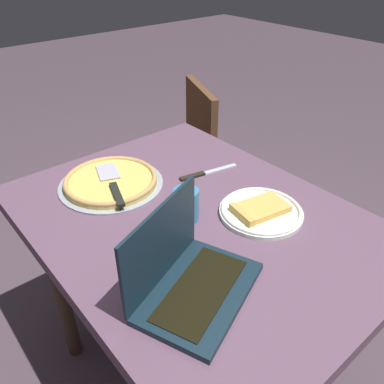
{
  "coord_description": "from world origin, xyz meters",
  "views": [
    {
      "loc": [
        -0.74,
        0.63,
        1.47
      ],
      "look_at": [
        -0.0,
        0.01,
        0.84
      ],
      "focal_mm": 36.59,
      "sensor_mm": 36.0,
      "label": 1
    }
  ],
  "objects_px": {
    "dining_table": "(194,235)",
    "drink_cup": "(186,204)",
    "chair_near": "(178,151)",
    "table_knife": "(203,174)",
    "pizza_plate": "(261,211)",
    "pizza_tray": "(111,181)",
    "laptop": "(187,275)"
  },
  "relations": [
    {
      "from": "dining_table",
      "to": "pizza_tray",
      "type": "xyz_separation_m",
      "value": [
        0.32,
        0.1,
        0.09
      ]
    },
    {
      "from": "table_knife",
      "to": "dining_table",
      "type": "bearing_deg",
      "value": 132.15
    },
    {
      "from": "pizza_tray",
      "to": "table_knife",
      "type": "relative_size",
      "value": 1.55
    },
    {
      "from": "dining_table",
      "to": "drink_cup",
      "type": "distance_m",
      "value": 0.13
    },
    {
      "from": "dining_table",
      "to": "pizza_tray",
      "type": "height_order",
      "value": "pizza_tray"
    },
    {
      "from": "laptop",
      "to": "drink_cup",
      "type": "distance_m",
      "value": 0.29
    },
    {
      "from": "laptop",
      "to": "chair_near",
      "type": "relative_size",
      "value": 0.44
    },
    {
      "from": "pizza_plate",
      "to": "chair_near",
      "type": "distance_m",
      "value": 1.0
    },
    {
      "from": "table_knife",
      "to": "chair_near",
      "type": "bearing_deg",
      "value": -30.41
    },
    {
      "from": "pizza_plate",
      "to": "chair_near",
      "type": "height_order",
      "value": "chair_near"
    },
    {
      "from": "laptop",
      "to": "pizza_tray",
      "type": "xyz_separation_m",
      "value": [
        0.54,
        -0.1,
        -0.03
      ]
    },
    {
      "from": "dining_table",
      "to": "laptop",
      "type": "relative_size",
      "value": 3.12
    },
    {
      "from": "dining_table",
      "to": "table_knife",
      "type": "relative_size",
      "value": 4.95
    },
    {
      "from": "dining_table",
      "to": "drink_cup",
      "type": "height_order",
      "value": "drink_cup"
    },
    {
      "from": "pizza_tray",
      "to": "drink_cup",
      "type": "distance_m",
      "value": 0.33
    },
    {
      "from": "dining_table",
      "to": "pizza_plate",
      "type": "relative_size",
      "value": 4.43
    },
    {
      "from": "pizza_tray",
      "to": "chair_near",
      "type": "relative_size",
      "value": 0.43
    },
    {
      "from": "pizza_plate",
      "to": "drink_cup",
      "type": "relative_size",
      "value": 2.51
    },
    {
      "from": "pizza_plate",
      "to": "dining_table",
      "type": "bearing_deg",
      "value": 52.22
    },
    {
      "from": "pizza_plate",
      "to": "table_knife",
      "type": "distance_m",
      "value": 0.3
    },
    {
      "from": "pizza_plate",
      "to": "pizza_tray",
      "type": "xyz_separation_m",
      "value": [
        0.45,
        0.27,
        0.0
      ]
    },
    {
      "from": "laptop",
      "to": "chair_near",
      "type": "xyz_separation_m",
      "value": [
        0.98,
        -0.74,
        -0.3
      ]
    },
    {
      "from": "table_knife",
      "to": "drink_cup",
      "type": "xyz_separation_m",
      "value": [
        -0.17,
        0.21,
        0.05
      ]
    },
    {
      "from": "dining_table",
      "to": "chair_near",
      "type": "xyz_separation_m",
      "value": [
        0.76,
        -0.53,
        -0.18
      ]
    },
    {
      "from": "table_knife",
      "to": "pizza_tray",
      "type": "bearing_deg",
      "value": 62.43
    },
    {
      "from": "pizza_tray",
      "to": "drink_cup",
      "type": "height_order",
      "value": "drink_cup"
    },
    {
      "from": "pizza_plate",
      "to": "chair_near",
      "type": "xyz_separation_m",
      "value": [
        0.89,
        -0.37,
        -0.27
      ]
    },
    {
      "from": "chair_near",
      "to": "table_knife",
      "type": "bearing_deg",
      "value": 149.59
    },
    {
      "from": "dining_table",
      "to": "pizza_plate",
      "type": "xyz_separation_m",
      "value": [
        -0.13,
        -0.16,
        0.09
      ]
    },
    {
      "from": "drink_cup",
      "to": "dining_table",
      "type": "bearing_deg",
      "value": -101.91
    },
    {
      "from": "table_knife",
      "to": "drink_cup",
      "type": "distance_m",
      "value": 0.28
    },
    {
      "from": "pizza_tray",
      "to": "chair_near",
      "type": "distance_m",
      "value": 0.82
    }
  ]
}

